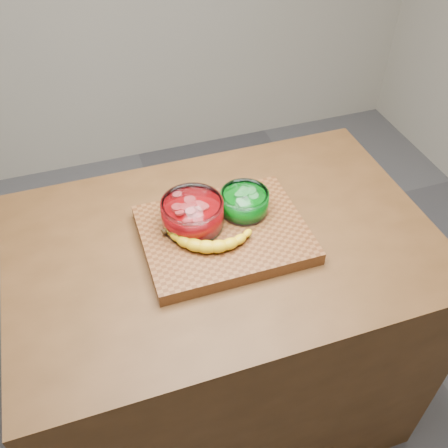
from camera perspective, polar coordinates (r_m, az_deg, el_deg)
name	(u,v)px	position (r m, az deg, el deg)	size (l,w,h in m)	color
ground	(224,394)	(2.14, 0.00, -18.90)	(3.50, 3.50, 0.00)	#525256
counter	(224,331)	(1.75, 0.00, -12.12)	(1.20, 0.80, 0.90)	#503218
cutting_board	(224,234)	(1.39, 0.00, -1.19)	(0.45, 0.35, 0.04)	brown
bowl_red	(193,214)	(1.37, -3.62, 1.14)	(0.17, 0.17, 0.08)	white
bowl_green	(244,202)	(1.41, 2.35, 2.52)	(0.14, 0.14, 0.06)	white
banana	(210,234)	(1.34, -1.64, -1.16)	(0.25, 0.16, 0.04)	yellow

